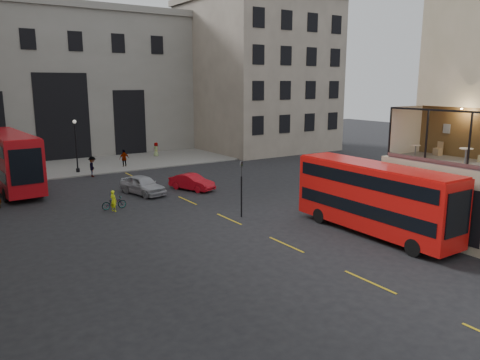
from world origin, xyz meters
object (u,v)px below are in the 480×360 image
pedestrian_c (124,159)px  cafe_table_mid (466,154)px  street_lamp_b (76,150)px  bus_near (374,195)px  pedestrian_b (93,167)px  cafe_table_far (415,149)px  bus_far (9,158)px  pedestrian_d (156,150)px  cafe_chair_d (438,151)px  car_a (143,185)px  bicycle (114,203)px  traffic_light_near (241,182)px  car_b (192,182)px  cyclist (113,201)px

pedestrian_c → cafe_table_mid: size_ratio=2.22×
street_lamp_b → bus_near: bearing=-72.1°
pedestrian_b → cafe_table_far: (11.33, -27.42, 4.06)m
bus_far → pedestrian_d: size_ratio=6.95×
bus_far → cafe_table_far: size_ratio=18.09×
cafe_chair_d → cafe_table_mid: bearing=-119.9°
bus_far → bus_near: bearing=-57.0°
cafe_table_far → cafe_chair_d: cafe_chair_d is taller
bus_near → car_a: (-7.51, 17.25, -1.61)m
car_a → pedestrian_c: size_ratio=2.37×
cafe_table_mid → cafe_chair_d: 3.11m
car_a → pedestrian_b: 9.51m
cafe_table_mid → pedestrian_d: bearing=91.6°
bicycle → bus_near: bearing=-139.9°
car_a → cafe_table_mid: size_ratio=5.28×
traffic_light_near → bus_near: bearing=-58.5°
car_a → car_b: 4.13m
street_lamp_b → bicycle: bearing=-95.6°
street_lamp_b → cafe_table_mid: bearing=-70.2°
bus_near → cafe_chair_d: 4.87m
street_lamp_b → bicycle: (-1.49, -15.26, -1.94)m
car_b → cafe_table_far: 18.72m
traffic_light_near → bus_far: 21.06m
pedestrian_b → pedestrian_c: (4.33, 3.26, -0.03)m
bus_near → pedestrian_b: bearing=108.2°
car_a → cafe_chair_d: cafe_chair_d is taller
cyclist → street_lamp_b: bearing=-30.9°
pedestrian_d → cafe_table_mid: 39.06m
cyclist → cafe_table_far: cafe_table_far is taller
cafe_table_far → cafe_chair_d: (1.47, -0.52, -0.20)m
street_lamp_b → cafe_table_far: street_lamp_b is taller
traffic_light_near → cafe_table_mid: size_ratio=4.41×
car_b → cafe_table_far: (6.00, -17.18, 4.38)m
car_b → pedestrian_b: 11.54m
street_lamp_b → cafe_chair_d: bearing=-66.2°
bus_near → cyclist: (-11.22, 13.51, -1.62)m
street_lamp_b → pedestrian_b: street_lamp_b is taller
traffic_light_near → pedestrian_c: size_ratio=1.98×
street_lamp_b → bus_near: (9.50, -29.35, -0.01)m
car_b → street_lamp_b: bearing=92.8°
pedestrian_c → car_a: bearing=70.4°
cyclist → cafe_table_mid: bearing=-166.6°
pedestrian_b → bus_far: bearing=123.6°
street_lamp_b → pedestrian_d: 12.26m
bus_far → pedestrian_b: (7.36, 1.77, -1.73)m
traffic_light_near → pedestrian_d: size_ratio=2.16×
bus_near → bicycle: size_ratio=6.13×
bus_far → cyclist: bearing=-66.6°
bus_far → pedestrian_b: bus_far is taller
cyclist → pedestrian_c: bearing=-47.1°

